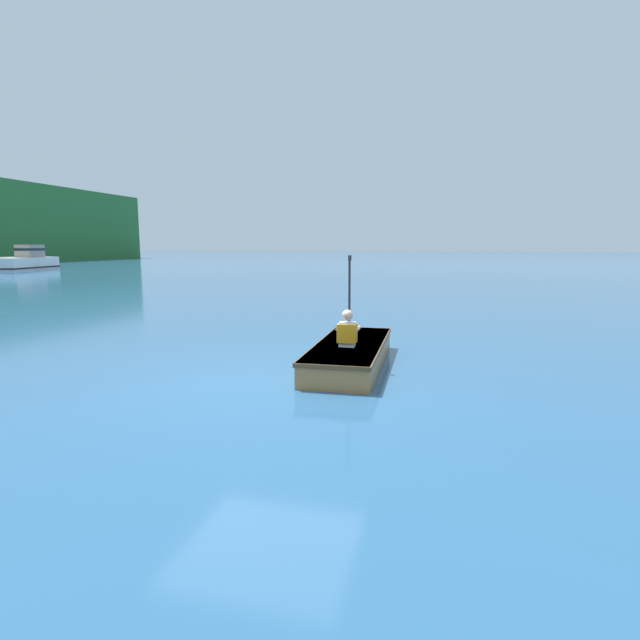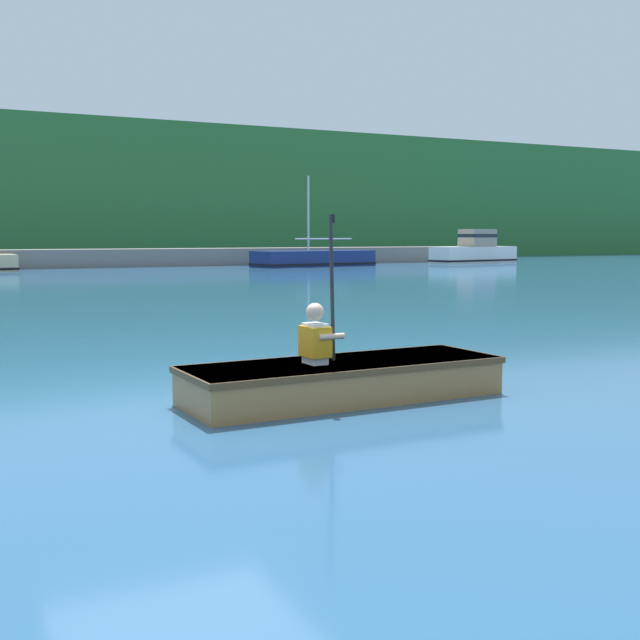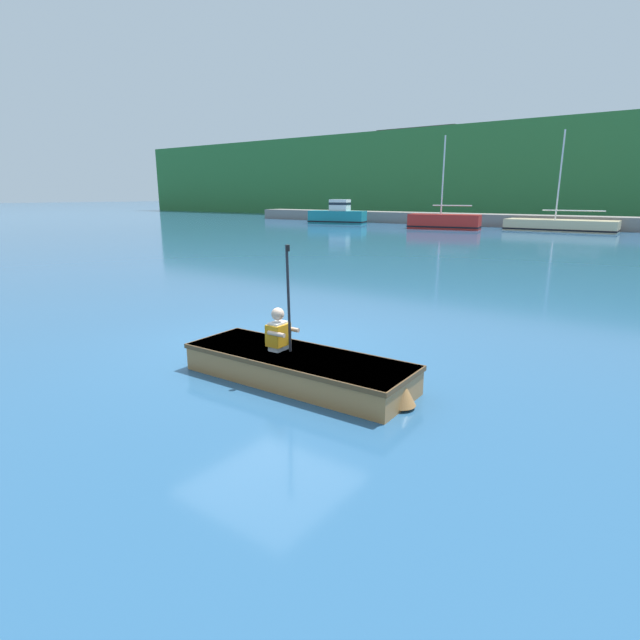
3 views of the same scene
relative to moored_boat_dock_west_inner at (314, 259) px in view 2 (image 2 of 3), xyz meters
name	(u,v)px [view 2 (image 2 of 3)]	position (x,y,z in m)	size (l,w,h in m)	color
ground_plane	(180,394)	(-15.92, -29.38, -0.38)	(300.00, 300.00, 0.00)	#28567F
moored_boat_dock_west_inner	(314,259)	(0.00, 0.00, 0.00)	(6.66, 3.01, 4.59)	navy
moored_boat_dock_east_inner	(474,251)	(10.51, 0.38, 0.30)	(5.80, 2.54, 1.94)	white
rowboat_foreground	(347,377)	(-14.54, -30.31, -0.17)	(3.22, 1.13, 0.37)	#A3703D
person_paddler	(316,335)	(-14.88, -30.32, 0.25)	(0.33, 0.36, 1.39)	silver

